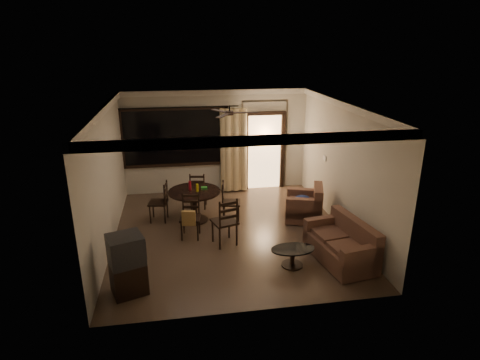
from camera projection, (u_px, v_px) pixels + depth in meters
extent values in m
plane|color=#7F6651|center=(231.00, 233.00, 8.86)|extent=(5.50, 5.50, 0.00)
plane|color=beige|center=(216.00, 142.00, 10.97)|extent=(5.00, 0.00, 5.00)
plane|color=beige|center=(256.00, 230.00, 5.84)|extent=(5.00, 0.00, 5.00)
plane|color=beige|center=(107.00, 179.00, 8.02)|extent=(0.00, 5.50, 5.50)
plane|color=beige|center=(343.00, 167.00, 8.79)|extent=(0.00, 5.50, 5.50)
plane|color=white|center=(229.00, 105.00, 7.95)|extent=(5.50, 5.50, 0.00)
cube|color=black|center=(175.00, 137.00, 10.71)|extent=(2.70, 0.04, 1.45)
cylinder|color=black|center=(178.00, 107.00, 10.38)|extent=(3.20, 0.03, 0.03)
cube|color=#FFC684|center=(264.00, 152.00, 11.25)|extent=(0.91, 0.03, 2.08)
cube|color=white|center=(325.00, 158.00, 9.80)|extent=(0.02, 0.18, 0.12)
cylinder|color=black|center=(230.00, 108.00, 7.96)|extent=(0.03, 0.03, 0.12)
cylinder|color=black|center=(230.00, 113.00, 7.99)|extent=(0.16, 0.16, 0.08)
cylinder|color=black|center=(194.00, 192.00, 9.23)|extent=(1.20, 1.20, 0.04)
cylinder|color=black|center=(195.00, 206.00, 9.35)|extent=(0.12, 0.12, 0.70)
cylinder|color=black|center=(195.00, 220.00, 9.46)|extent=(0.60, 0.60, 0.03)
cylinder|color=maroon|center=(190.00, 185.00, 9.23)|extent=(0.06, 0.06, 0.22)
cylinder|color=gold|center=(197.00, 188.00, 9.15)|extent=(0.06, 0.06, 0.18)
cube|color=#278529|center=(204.00, 188.00, 9.33)|extent=(0.14, 0.10, 0.05)
cube|color=black|center=(158.00, 203.00, 9.33)|extent=(0.48, 0.48, 0.04)
cube|color=black|center=(231.00, 203.00, 9.32)|extent=(0.48, 0.48, 0.04)
cube|color=black|center=(190.00, 218.00, 8.52)|extent=(0.48, 0.48, 0.04)
cube|color=#AB8249|center=(189.00, 218.00, 8.27)|extent=(0.29, 0.13, 0.32)
cube|color=black|center=(198.00, 191.00, 10.08)|extent=(0.48, 0.48, 0.04)
cube|color=black|center=(129.00, 278.00, 6.68)|extent=(0.68, 0.65, 0.55)
cube|color=black|center=(126.00, 250.00, 6.51)|extent=(0.68, 0.65, 0.49)
cube|color=black|center=(142.00, 246.00, 6.64)|extent=(0.15, 0.38, 0.34)
cube|color=#492721|center=(340.00, 251.00, 7.66)|extent=(1.03, 1.62, 0.38)
cube|color=#492721|center=(355.00, 234.00, 7.65)|extent=(0.43, 1.52, 0.61)
cube|color=#492721|center=(361.00, 260.00, 7.00)|extent=(0.82, 0.30, 0.47)
cube|color=#492721|center=(323.00, 228.00, 8.20)|extent=(0.82, 0.30, 0.47)
cube|color=#492721|center=(338.00, 241.00, 7.58)|extent=(0.77, 1.39, 0.11)
cube|color=#492721|center=(304.00, 211.00, 9.46)|extent=(1.04, 1.04, 0.39)
cube|color=#492721|center=(318.00, 199.00, 9.31)|extent=(0.44, 0.84, 0.63)
cube|color=#492721|center=(304.00, 209.00, 9.09)|extent=(0.83, 0.42, 0.48)
cube|color=#492721|center=(304.00, 198.00, 9.70)|extent=(0.83, 0.42, 0.48)
cube|color=#492721|center=(302.00, 202.00, 9.39)|extent=(0.75, 0.78, 0.12)
ellipsoid|color=navy|center=(302.00, 198.00, 9.36)|extent=(0.35, 0.29, 0.10)
ellipsoid|color=black|center=(293.00, 249.00, 7.45)|extent=(0.82, 0.49, 0.03)
cylinder|color=black|center=(292.00, 257.00, 7.51)|extent=(0.09, 0.09, 0.33)
cylinder|color=black|center=(292.00, 265.00, 7.56)|extent=(0.40, 0.40, 0.03)
cube|color=black|center=(224.00, 222.00, 8.23)|extent=(0.58, 0.58, 0.04)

